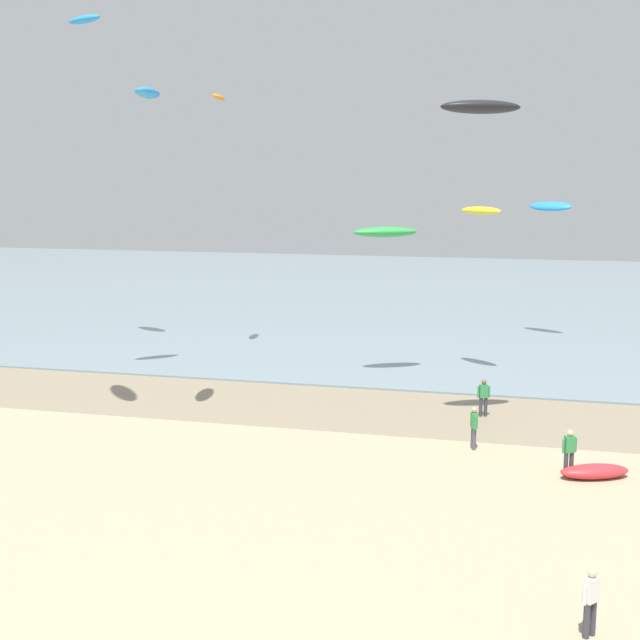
{
  "coord_description": "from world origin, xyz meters",
  "views": [
    {
      "loc": [
        5.56,
        -11.46,
        10.61
      ],
      "look_at": [
        -0.28,
        12.86,
        6.27
      ],
      "focal_mm": 46.41,
      "sensor_mm": 36.0,
      "label": 1
    }
  ],
  "objects_px": {
    "person_by_waterline": "(484,397)",
    "kite_aloft_4": "(148,93)",
    "kite_aloft_2": "(551,206)",
    "kite_aloft_9": "(481,211)",
    "kite_aloft_0": "(219,97)",
    "kite_aloft_12": "(84,19)",
    "person_mid_beach": "(591,600)",
    "person_left_flank": "(569,451)",
    "kite_aloft_6": "(481,107)",
    "person_nearest_camera": "(474,427)",
    "kite_aloft_5": "(385,232)",
    "grounded_kite": "(594,471)"
  },
  "relations": [
    {
      "from": "person_by_waterline",
      "to": "kite_aloft_4",
      "type": "distance_m",
      "value": 19.39
    },
    {
      "from": "kite_aloft_2",
      "to": "kite_aloft_9",
      "type": "distance_m",
      "value": 11.83
    },
    {
      "from": "kite_aloft_0",
      "to": "kite_aloft_2",
      "type": "xyz_separation_m",
      "value": [
        18.86,
        9.31,
        -6.32
      ]
    },
    {
      "from": "kite_aloft_12",
      "to": "person_mid_beach",
      "type": "bearing_deg",
      "value": -18.14
    },
    {
      "from": "person_by_waterline",
      "to": "kite_aloft_4",
      "type": "bearing_deg",
      "value": -160.65
    },
    {
      "from": "person_left_flank",
      "to": "kite_aloft_0",
      "type": "distance_m",
      "value": 28.71
    },
    {
      "from": "kite_aloft_6",
      "to": "person_mid_beach",
      "type": "bearing_deg",
      "value": 81.07
    },
    {
      "from": "person_nearest_camera",
      "to": "kite_aloft_6",
      "type": "height_order",
      "value": "kite_aloft_6"
    },
    {
      "from": "kite_aloft_2",
      "to": "person_nearest_camera",
      "type": "bearing_deg",
      "value": -68.67
    },
    {
      "from": "kite_aloft_12",
      "to": "kite_aloft_4",
      "type": "bearing_deg",
      "value": -26.75
    },
    {
      "from": "person_by_waterline",
      "to": "person_left_flank",
      "type": "distance_m",
      "value": 7.63
    },
    {
      "from": "person_by_waterline",
      "to": "kite_aloft_5",
      "type": "xyz_separation_m",
      "value": [
        -5.46,
        5.83,
        6.89
      ]
    },
    {
      "from": "kite_aloft_2",
      "to": "kite_aloft_12",
      "type": "height_order",
      "value": "kite_aloft_12"
    },
    {
      "from": "person_by_waterline",
      "to": "kite_aloft_6",
      "type": "bearing_deg",
      "value": -98.07
    },
    {
      "from": "person_left_flank",
      "to": "kite_aloft_5",
      "type": "height_order",
      "value": "kite_aloft_5"
    },
    {
      "from": "person_left_flank",
      "to": "kite_aloft_6",
      "type": "distance_m",
      "value": 13.55
    },
    {
      "from": "person_nearest_camera",
      "to": "kite_aloft_2",
      "type": "distance_m",
      "value": 24.81
    },
    {
      "from": "kite_aloft_9",
      "to": "kite_aloft_12",
      "type": "relative_size",
      "value": 0.94
    },
    {
      "from": "person_mid_beach",
      "to": "kite_aloft_2",
      "type": "distance_m",
      "value": 37.23
    },
    {
      "from": "person_left_flank",
      "to": "grounded_kite",
      "type": "distance_m",
      "value": 1.12
    },
    {
      "from": "person_left_flank",
      "to": "kite_aloft_5",
      "type": "distance_m",
      "value": 16.91
    },
    {
      "from": "kite_aloft_4",
      "to": "kite_aloft_12",
      "type": "height_order",
      "value": "kite_aloft_12"
    },
    {
      "from": "person_mid_beach",
      "to": "kite_aloft_6",
      "type": "xyz_separation_m",
      "value": [
        -3.61,
        14.94,
        12.38
      ]
    },
    {
      "from": "person_left_flank",
      "to": "kite_aloft_9",
      "type": "distance_m",
      "value": 16.87
    },
    {
      "from": "person_left_flank",
      "to": "kite_aloft_4",
      "type": "bearing_deg",
      "value": 172.83
    },
    {
      "from": "kite_aloft_0",
      "to": "kite_aloft_4",
      "type": "distance_m",
      "value": 14.27
    },
    {
      "from": "person_left_flank",
      "to": "kite_aloft_12",
      "type": "xyz_separation_m",
      "value": [
        -26.81,
        15.42,
        18.6
      ]
    },
    {
      "from": "person_mid_beach",
      "to": "grounded_kite",
      "type": "height_order",
      "value": "person_mid_beach"
    },
    {
      "from": "kite_aloft_0",
      "to": "kite_aloft_4",
      "type": "bearing_deg",
      "value": -178.65
    },
    {
      "from": "person_mid_beach",
      "to": "kite_aloft_0",
      "type": "relative_size",
      "value": 0.91
    },
    {
      "from": "person_left_flank",
      "to": "kite_aloft_9",
      "type": "relative_size",
      "value": 0.66
    },
    {
      "from": "grounded_kite",
      "to": "kite_aloft_4",
      "type": "relative_size",
      "value": 1.0
    },
    {
      "from": "kite_aloft_2",
      "to": "kite_aloft_12",
      "type": "relative_size",
      "value": 1.06
    },
    {
      "from": "kite_aloft_4",
      "to": "kite_aloft_6",
      "type": "height_order",
      "value": "kite_aloft_4"
    },
    {
      "from": "person_nearest_camera",
      "to": "grounded_kite",
      "type": "bearing_deg",
      "value": -27.21
    },
    {
      "from": "kite_aloft_4",
      "to": "kite_aloft_9",
      "type": "height_order",
      "value": "kite_aloft_4"
    },
    {
      "from": "person_mid_beach",
      "to": "kite_aloft_6",
      "type": "bearing_deg",
      "value": 103.59
    },
    {
      "from": "kite_aloft_4",
      "to": "kite_aloft_0",
      "type": "bearing_deg",
      "value": 177.64
    },
    {
      "from": "person_nearest_camera",
      "to": "kite_aloft_2",
      "type": "relative_size",
      "value": 0.58
    },
    {
      "from": "person_mid_beach",
      "to": "kite_aloft_9",
      "type": "height_order",
      "value": "kite_aloft_9"
    },
    {
      "from": "person_mid_beach",
      "to": "kite_aloft_0",
      "type": "distance_m",
      "value": 35.94
    },
    {
      "from": "kite_aloft_4",
      "to": "person_nearest_camera",
      "type": "bearing_deg",
      "value": 79.23
    },
    {
      "from": "kite_aloft_9",
      "to": "person_mid_beach",
      "type": "bearing_deg",
      "value": -42.37
    },
    {
      "from": "kite_aloft_2",
      "to": "kite_aloft_4",
      "type": "distance_m",
      "value": 29.19
    },
    {
      "from": "person_nearest_camera",
      "to": "kite_aloft_9",
      "type": "relative_size",
      "value": 0.66
    },
    {
      "from": "person_nearest_camera",
      "to": "kite_aloft_9",
      "type": "height_order",
      "value": "kite_aloft_9"
    },
    {
      "from": "person_left_flank",
      "to": "kite_aloft_4",
      "type": "distance_m",
      "value": 21.41
    },
    {
      "from": "person_left_flank",
      "to": "kite_aloft_9",
      "type": "height_order",
      "value": "kite_aloft_9"
    },
    {
      "from": "kite_aloft_0",
      "to": "kite_aloft_5",
      "type": "bearing_deg",
      "value": -116.17
    },
    {
      "from": "kite_aloft_5",
      "to": "kite_aloft_9",
      "type": "relative_size",
      "value": 1.31
    }
  ]
}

